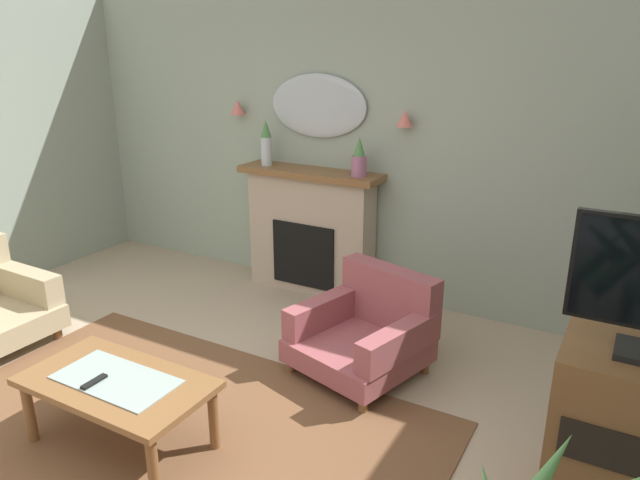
% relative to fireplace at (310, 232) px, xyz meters
% --- Properties ---
extents(floor, '(6.99, 6.80, 0.10)m').
position_rel_fireplace_xyz_m(floor, '(0.38, -2.73, -0.62)').
color(floor, tan).
rests_on(floor, ground).
extents(wall_back, '(6.99, 0.10, 2.79)m').
position_rel_fireplace_xyz_m(wall_back, '(0.38, 0.22, 0.82)').
color(wall_back, '#93A393').
rests_on(wall_back, ground).
extents(patterned_rug, '(3.20, 2.40, 0.01)m').
position_rel_fireplace_xyz_m(patterned_rug, '(0.38, -2.53, -0.56)').
color(patterned_rug, brown).
rests_on(patterned_rug, ground).
extents(fireplace, '(1.36, 0.36, 1.16)m').
position_rel_fireplace_xyz_m(fireplace, '(0.00, 0.00, 0.00)').
color(fireplace, tan).
rests_on(fireplace, ground).
extents(mantel_vase_centre, '(0.10, 0.10, 0.42)m').
position_rel_fireplace_xyz_m(mantel_vase_centre, '(-0.45, -0.03, 0.80)').
color(mantel_vase_centre, silver).
rests_on(mantel_vase_centre, fireplace).
extents(mantel_vase_left, '(0.13, 0.13, 0.34)m').
position_rel_fireplace_xyz_m(mantel_vase_left, '(0.50, -0.03, 0.73)').
color(mantel_vase_left, '#9E6084').
rests_on(mantel_vase_left, fireplace).
extents(wall_mirror, '(0.96, 0.06, 0.56)m').
position_rel_fireplace_xyz_m(wall_mirror, '(-0.00, 0.14, 1.14)').
color(wall_mirror, '#B2BCC6').
extents(wall_sconce_left, '(0.14, 0.14, 0.14)m').
position_rel_fireplace_xyz_m(wall_sconce_left, '(-0.85, 0.09, 1.09)').
color(wall_sconce_left, '#D17066').
extents(wall_sconce_right, '(0.14, 0.14, 0.14)m').
position_rel_fireplace_xyz_m(wall_sconce_right, '(0.85, 0.09, 1.09)').
color(wall_sconce_right, '#D17066').
extents(coffee_table, '(1.10, 0.60, 0.45)m').
position_rel_fireplace_xyz_m(coffee_table, '(0.21, -2.54, -0.19)').
color(coffee_table, brown).
rests_on(coffee_table, ground).
extents(tv_remote, '(0.04, 0.16, 0.02)m').
position_rel_fireplace_xyz_m(tv_remote, '(0.14, -2.63, -0.12)').
color(tv_remote, black).
rests_on(tv_remote, coffee_table).
extents(armchair_by_coffee_table, '(0.99, 1.00, 0.71)m').
position_rel_fireplace_xyz_m(armchair_by_coffee_table, '(1.09, -1.06, -0.27)').
color(armchair_by_coffee_table, '#934C51').
rests_on(armchair_by_coffee_table, ground).
extents(tv_cabinet, '(0.80, 0.57, 0.90)m').
position_rel_fireplace_xyz_m(tv_cabinet, '(2.82, -1.69, -0.12)').
color(tv_cabinet, brown).
rests_on(tv_cabinet, ground).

